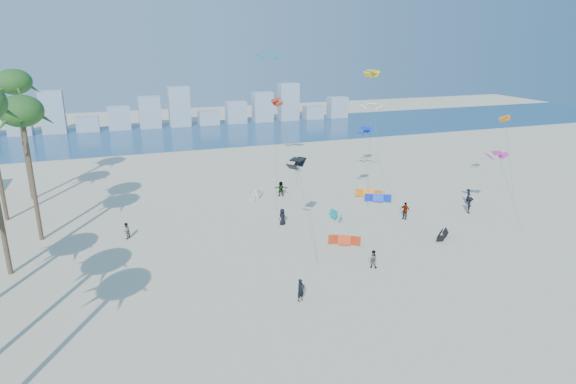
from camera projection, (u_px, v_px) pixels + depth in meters
name	position (u px, v px, depth m)	size (l,w,h in m)	color
ground	(325.00, 330.00, 32.50)	(220.00, 220.00, 0.00)	beige
ocean	(180.00, 135.00, 97.30)	(220.00, 220.00, 0.00)	navy
kitesurfer_near	(301.00, 290.00, 35.91)	(0.63, 0.41, 1.72)	black
kitesurfer_mid	(373.00, 259.00, 41.14)	(0.76, 0.59, 1.56)	gray
kitesurfers_far	(345.00, 204.00, 54.19)	(38.44, 13.79, 1.87)	black
grounded_kites	(346.00, 208.00, 54.24)	(15.73, 20.64, 1.02)	#0B8B8E
flying_kites	(350.00, 100.00, 55.24)	(32.35, 27.88, 17.08)	black
distant_skyline	(167.00, 112.00, 105.00)	(85.00, 3.00, 8.40)	#9EADBF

